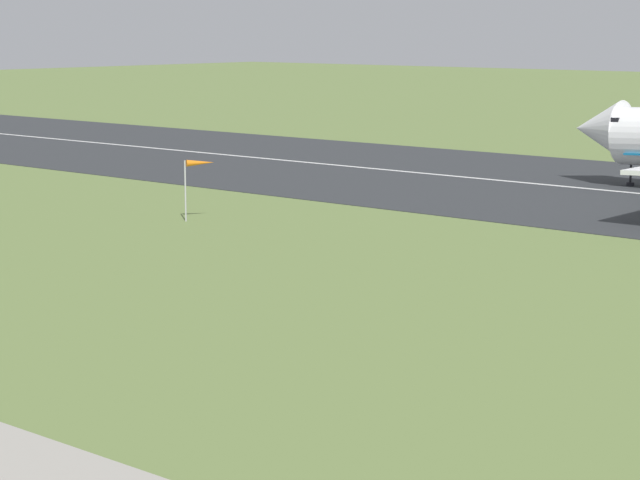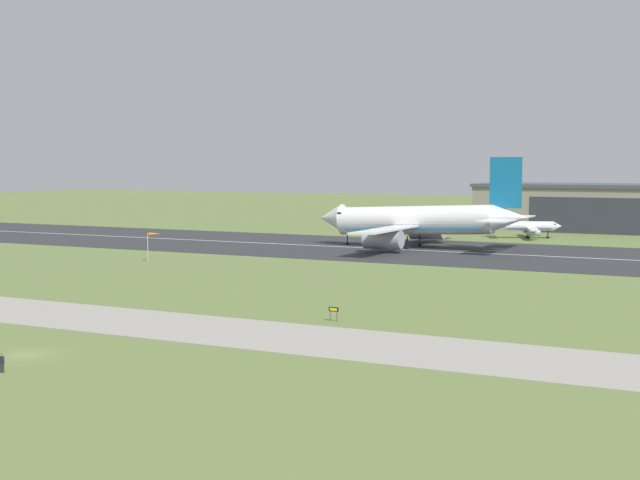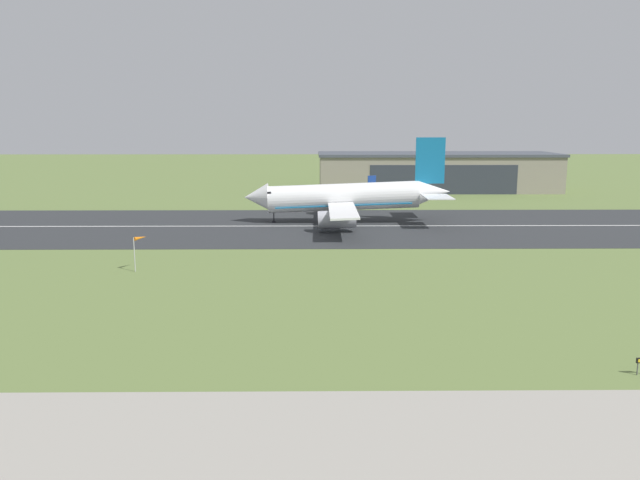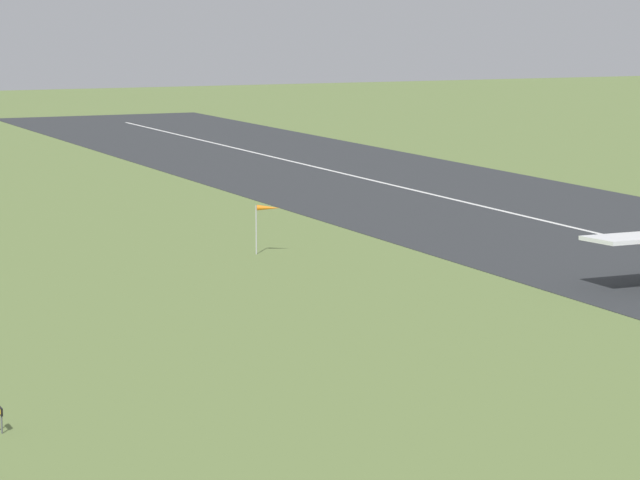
{
  "view_description": "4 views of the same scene",
  "coord_description": "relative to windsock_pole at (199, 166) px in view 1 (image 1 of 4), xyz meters",
  "views": [
    {
      "loc": [
        39.59,
        -4.61,
        17.0
      ],
      "look_at": [
        -15.97,
        60.54,
        2.22
      ],
      "focal_mm": 70.0,
      "sensor_mm": 36.0,
      "label": 1
    },
    {
      "loc": [
        62.21,
        -61.91,
        18.08
      ],
      "look_at": [
        -6.7,
        75.53,
        4.89
      ],
      "focal_mm": 50.0,
      "sensor_mm": 36.0,
      "label": 2
    },
    {
      "loc": [
        -11.84,
        -24.43,
        22.87
      ],
      "look_at": [
        -10.92,
        63.09,
        6.25
      ],
      "focal_mm": 35.0,
      "sensor_mm": 36.0,
      "label": 3
    },
    {
      "loc": [
        111.59,
        9.3,
        26.83
      ],
      "look_at": [
        -19.1,
        68.41,
        4.56
      ],
      "focal_mm": 85.0,
      "sensor_mm": 36.0,
      "label": 4
    }
  ],
  "objects": [
    {
      "name": "windsock_pole",
      "position": [
        0.0,
        0.0,
        0.0
      ],
      "size": [
        1.81,
        2.41,
        5.43
      ],
      "color": "#B7B7BC",
      "rests_on": "ground_plane"
    },
    {
      "name": "ground_plane",
      "position": [
        38.91,
        -14.79,
        -4.87
      ],
      "size": [
        741.55,
        741.55,
        0.0
      ],
      "primitive_type": "plane",
      "color": "olive"
    }
  ]
}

